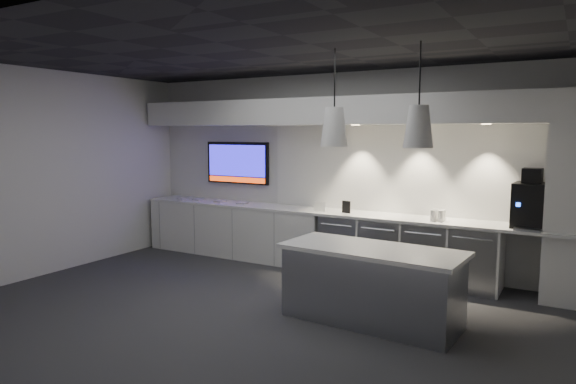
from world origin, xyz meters
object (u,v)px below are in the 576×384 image
Objects in this scene: bin at (299,286)px; coffee_machine at (531,203)px; island at (371,285)px; wall_tv at (238,163)px.

coffee_machine reaches higher than bin.
island is 4.29× the size of bin.
island is 2.72× the size of coffee_machine.
bin is at bearing -40.79° from wall_tv.
coffee_machine is (1.41, 1.81, 0.78)m from island.
coffee_machine is at bearing 36.41° from bin.
island is (3.25, -2.06, -1.14)m from wall_tv.
coffee_machine is at bearing 55.98° from island.
wall_tv is 3.32m from bin.
wall_tv reaches higher than bin.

